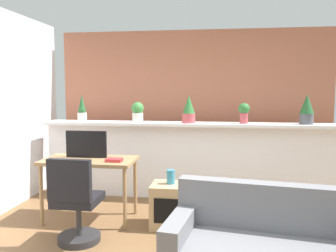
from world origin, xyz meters
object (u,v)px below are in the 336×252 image
potted_plant_2 (189,109)px  vase_on_shelf (171,177)px  potted_plant_0 (82,110)px  potted_plant_4 (307,109)px  tv_monitor (86,144)px  side_cube_shelf (169,205)px  book_on_desk (114,160)px  desk (90,166)px  office_chair (76,207)px  potted_plant_3 (244,112)px  potted_plant_1 (138,112)px

potted_plant_2 → vase_on_shelf: size_ratio=2.40×
potted_plant_0 → potted_plant_4: potted_plant_4 is taller
tv_monitor → side_cube_shelf: bearing=-9.1°
potted_plant_0 → potted_plant_2: potted_plant_0 is taller
side_cube_shelf → book_on_desk: (-0.64, -0.02, 0.52)m
potted_plant_4 → tv_monitor: bearing=-162.2°
desk → side_cube_shelf: desk is taller
potted_plant_2 → potted_plant_4: 1.60m
potted_plant_2 → book_on_desk: size_ratio=2.12×
book_on_desk → potted_plant_0: bearing=127.3°
tv_monitor → side_cube_shelf: (1.04, -0.17, -0.66)m
office_chair → potted_plant_3: bearing=42.4°
potted_plant_4 → desk: 2.96m
vase_on_shelf → book_on_desk: size_ratio=0.88×
potted_plant_3 → potted_plant_4: (0.84, 0.03, 0.04)m
potted_plant_4 → desk: size_ratio=0.37×
desk → tv_monitor: bearing=129.6°
potted_plant_4 → tv_monitor: (-2.78, -0.90, -0.40)m
potted_plant_0 → tv_monitor: 1.00m
potted_plant_4 → vase_on_shelf: potted_plant_4 is taller
potted_plant_1 → potted_plant_2: potted_plant_2 is taller
potted_plant_3 → book_on_desk: bearing=-145.5°
potted_plant_0 → book_on_desk: bearing=-52.7°
potted_plant_1 → vase_on_shelf: 1.37m
potted_plant_2 → side_cube_shelf: potted_plant_2 is taller
potted_plant_2 → office_chair: size_ratio=0.43×
side_cube_shelf → vase_on_shelf: vase_on_shelf is taller
potted_plant_0 → side_cube_shelf: potted_plant_0 is taller
potted_plant_3 → potted_plant_4: size_ratio=0.70×
potted_plant_0 → vase_on_shelf: size_ratio=2.45×
potted_plant_3 → side_cube_shelf: (-0.90, -1.04, -1.02)m
potted_plant_0 → tv_monitor: potted_plant_0 is taller
desk → tv_monitor: 0.27m
book_on_desk → side_cube_shelf: bearing=2.1°
tv_monitor → vase_on_shelf: bearing=-7.9°
potted_plant_1 → book_on_desk: 1.17m
potted_plant_4 → desk: bearing=-160.2°
potted_plant_1 → potted_plant_4: bearing=0.7°
potted_plant_2 → tv_monitor: size_ratio=0.77×
potted_plant_4 → desk: potted_plant_4 is taller
potted_plant_3 → vase_on_shelf: 1.51m
potted_plant_0 → potted_plant_4: 3.17m
potted_plant_1 → potted_plant_2: (0.74, -0.01, 0.04)m
office_chair → desk: bearing=98.6°
tv_monitor → potted_plant_3: bearing=24.1°
potted_plant_2 → book_on_desk: bearing=-126.5°
tv_monitor → potted_plant_1: bearing=62.8°
potted_plant_3 → desk: 2.19m
potted_plant_1 → office_chair: (-0.28, -1.62, -0.87)m
potted_plant_2 → side_cube_shelf: (-0.14, -1.03, -1.05)m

